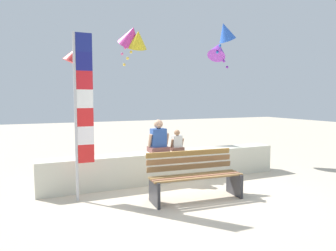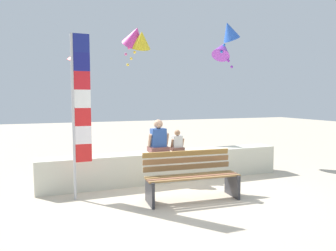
{
  "view_description": "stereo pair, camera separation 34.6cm",
  "coord_description": "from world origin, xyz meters",
  "px_view_note": "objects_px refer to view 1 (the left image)",
  "views": [
    {
      "loc": [
        -2.8,
        -5.4,
        1.87
      ],
      "look_at": [
        0.02,
        0.94,
        1.27
      ],
      "focal_mm": 32.69,
      "sensor_mm": 36.0,
      "label": 1
    },
    {
      "loc": [
        -2.48,
        -5.54,
        1.87
      ],
      "look_at": [
        0.02,
        0.94,
        1.27
      ],
      "focal_mm": 32.69,
      "sensor_mm": 36.0,
      "label": 2
    }
  ],
  "objects_px": {
    "person_child": "(177,142)",
    "flag_banner": "(81,107)",
    "kite_yellow": "(138,40)",
    "kite_magenta": "(131,36)",
    "park_bench": "(194,176)",
    "kite_blue": "(225,32)",
    "person_adult": "(158,139)",
    "kite_red": "(78,54)",
    "kite_purple": "(218,50)"
  },
  "relations": [
    {
      "from": "person_child",
      "to": "flag_banner",
      "type": "distance_m",
      "value": 2.51
    },
    {
      "from": "kite_yellow",
      "to": "kite_magenta",
      "type": "bearing_deg",
      "value": 127.53
    },
    {
      "from": "flag_banner",
      "to": "park_bench",
      "type": "bearing_deg",
      "value": -21.31
    },
    {
      "from": "kite_magenta",
      "to": "flag_banner",
      "type": "bearing_deg",
      "value": -122.13
    },
    {
      "from": "person_child",
      "to": "kite_blue",
      "type": "bearing_deg",
      "value": 28.26
    },
    {
      "from": "person_adult",
      "to": "kite_magenta",
      "type": "bearing_deg",
      "value": 87.62
    },
    {
      "from": "kite_red",
      "to": "kite_magenta",
      "type": "xyz_separation_m",
      "value": [
        1.54,
        0.17,
        0.62
      ]
    },
    {
      "from": "person_adult",
      "to": "kite_blue",
      "type": "distance_m",
      "value": 3.95
    },
    {
      "from": "person_child",
      "to": "kite_purple",
      "type": "xyz_separation_m",
      "value": [
        2.17,
        1.66,
        2.51
      ]
    },
    {
      "from": "kite_red",
      "to": "kite_purple",
      "type": "xyz_separation_m",
      "value": [
        4.08,
        -0.49,
        0.29
      ]
    },
    {
      "from": "park_bench",
      "to": "flag_banner",
      "type": "xyz_separation_m",
      "value": [
        -1.94,
        0.76,
        1.31
      ]
    },
    {
      "from": "flag_banner",
      "to": "kite_purple",
      "type": "xyz_separation_m",
      "value": [
        4.43,
        2.33,
        1.64
      ]
    },
    {
      "from": "park_bench",
      "to": "kite_purple",
      "type": "bearing_deg",
      "value": 51.15
    },
    {
      "from": "kite_magenta",
      "to": "kite_blue",
      "type": "bearing_deg",
      "value": -26.72
    },
    {
      "from": "person_adult",
      "to": "kite_red",
      "type": "bearing_deg",
      "value": 123.8
    },
    {
      "from": "person_adult",
      "to": "flag_banner",
      "type": "xyz_separation_m",
      "value": [
        -1.78,
        -0.67,
        0.78
      ]
    },
    {
      "from": "person_adult",
      "to": "kite_magenta",
      "type": "height_order",
      "value": "kite_magenta"
    },
    {
      "from": "person_child",
      "to": "kite_purple",
      "type": "height_order",
      "value": "kite_purple"
    },
    {
      "from": "person_adult",
      "to": "kite_blue",
      "type": "bearing_deg",
      "value": 23.64
    },
    {
      "from": "person_adult",
      "to": "kite_purple",
      "type": "relative_size",
      "value": 0.78
    },
    {
      "from": "person_child",
      "to": "kite_red",
      "type": "relative_size",
      "value": 0.43
    },
    {
      "from": "park_bench",
      "to": "kite_red",
      "type": "relative_size",
      "value": 1.57
    },
    {
      "from": "person_child",
      "to": "kite_red",
      "type": "bearing_deg",
      "value": 131.6
    },
    {
      "from": "park_bench",
      "to": "kite_blue",
      "type": "relative_size",
      "value": 1.97
    },
    {
      "from": "kite_red",
      "to": "kite_yellow",
      "type": "height_order",
      "value": "kite_yellow"
    },
    {
      "from": "kite_blue",
      "to": "kite_purple",
      "type": "height_order",
      "value": "kite_blue"
    },
    {
      "from": "person_child",
      "to": "flag_banner",
      "type": "height_order",
      "value": "flag_banner"
    },
    {
      "from": "kite_yellow",
      "to": "kite_purple",
      "type": "bearing_deg",
      "value": -11.35
    },
    {
      "from": "flag_banner",
      "to": "person_adult",
      "type": "bearing_deg",
      "value": 20.59
    },
    {
      "from": "kite_magenta",
      "to": "kite_purple",
      "type": "xyz_separation_m",
      "value": [
        2.55,
        -0.66,
        -0.33
      ]
    },
    {
      "from": "person_child",
      "to": "park_bench",
      "type": "bearing_deg",
      "value": -102.48
    },
    {
      "from": "person_adult",
      "to": "kite_magenta",
      "type": "distance_m",
      "value": 3.6
    },
    {
      "from": "park_bench",
      "to": "kite_purple",
      "type": "xyz_separation_m",
      "value": [
        2.49,
        3.09,
        2.95
      ]
    },
    {
      "from": "kite_yellow",
      "to": "kite_red",
      "type": "bearing_deg",
      "value": 179.78
    },
    {
      "from": "kite_red",
      "to": "park_bench",
      "type": "bearing_deg",
      "value": -65.98
    },
    {
      "from": "person_child",
      "to": "flag_banner",
      "type": "relative_size",
      "value": 0.16
    },
    {
      "from": "park_bench",
      "to": "kite_blue",
      "type": "bearing_deg",
      "value": 46.89
    },
    {
      "from": "person_adult",
      "to": "flag_banner",
      "type": "distance_m",
      "value": 2.06
    },
    {
      "from": "person_adult",
      "to": "kite_yellow",
      "type": "height_order",
      "value": "kite_yellow"
    },
    {
      "from": "flag_banner",
      "to": "kite_yellow",
      "type": "bearing_deg",
      "value": 54.37
    },
    {
      "from": "person_adult",
      "to": "person_child",
      "type": "bearing_deg",
      "value": 0.04
    },
    {
      "from": "flag_banner",
      "to": "kite_magenta",
      "type": "relative_size",
      "value": 3.1
    },
    {
      "from": "person_adult",
      "to": "flag_banner",
      "type": "relative_size",
      "value": 0.24
    },
    {
      "from": "kite_purple",
      "to": "park_bench",
      "type": "bearing_deg",
      "value": -128.85
    },
    {
      "from": "park_bench",
      "to": "kite_red",
      "type": "bearing_deg",
      "value": 114.02
    },
    {
      "from": "kite_yellow",
      "to": "kite_purple",
      "type": "distance_m",
      "value": 2.46
    },
    {
      "from": "person_adult",
      "to": "kite_blue",
      "type": "xyz_separation_m",
      "value": [
        2.52,
        1.1,
        2.83
      ]
    },
    {
      "from": "person_child",
      "to": "kite_blue",
      "type": "distance_m",
      "value": 3.74
    },
    {
      "from": "person_child",
      "to": "kite_yellow",
      "type": "distance_m",
      "value": 3.46
    },
    {
      "from": "kite_yellow",
      "to": "kite_blue",
      "type": "distance_m",
      "value": 2.52
    }
  ]
}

